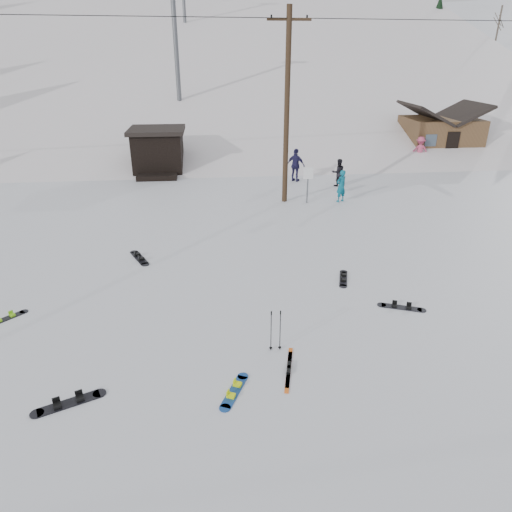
{
  "coord_description": "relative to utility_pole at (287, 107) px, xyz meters",
  "views": [
    {
      "loc": [
        -1.72,
        -8.49,
        7.14
      ],
      "look_at": [
        -0.46,
        4.16,
        1.4
      ],
      "focal_mm": 32.0,
      "sensor_mm": 36.0,
      "label": 1
    }
  ],
  "objects": [
    {
      "name": "skier_navy",
      "position": [
        1.27,
        3.85,
        -3.72
      ],
      "size": [
        1.19,
        1.04,
        1.92
      ],
      "primitive_type": "imported",
      "rotation": [
        0.0,
        0.0,
        2.51
      ],
      "color": "#1E1A43",
      "rests_on": "ground"
    },
    {
      "name": "cabin",
      "position": [
        13.0,
        10.0,
        -3.2
      ],
      "size": [
        5.39,
        4.4,
        3.77
      ],
      "color": "brown",
      "rests_on": "ground"
    },
    {
      "name": "lift_tower_near",
      "position": [
        -6.0,
        16.0,
        3.18
      ],
      "size": [
        2.2,
        0.36,
        8.0
      ],
      "color": "#595B60",
      "rests_on": "ski_slope"
    },
    {
      "name": "ground",
      "position": [
        -2.0,
        -14.0,
        -4.68
      ],
      "size": [
        200.0,
        200.0,
        0.0
      ],
      "primitive_type": "plane",
      "color": "silver",
      "rests_on": "ground"
    },
    {
      "name": "trail_sign",
      "position": [
        1.1,
        -0.42,
        -3.41
      ],
      "size": [
        0.5,
        0.09,
        1.85
      ],
      "color": "#595B60",
      "rests_on": "ground"
    },
    {
      "name": "ski_poles",
      "position": [
        -2.24,
        -12.72,
        -4.09
      ],
      "size": [
        0.32,
        0.08,
        1.16
      ],
      "color": "black",
      "rests_on": "ground"
    },
    {
      "name": "skier_pink",
      "position": [
        10.56,
        7.68,
        -3.78
      ],
      "size": [
        1.22,
        0.76,
        1.81
      ],
      "primitive_type": "imported",
      "rotation": [
        0.0,
        0.0,
        3.06
      ],
      "color": "#BE4368",
      "rests_on": "ground"
    },
    {
      "name": "board_scatter_b",
      "position": [
        -6.54,
        -6.54,
        -4.65
      ],
      "size": [
        0.87,
        1.47,
        0.11
      ],
      "rotation": [
        0.0,
        0.0,
        2.02
      ],
      "color": "black",
      "rests_on": "ground"
    },
    {
      "name": "lift_hut",
      "position": [
        -7.0,
        6.94,
        -3.32
      ],
      "size": [
        3.4,
        4.1,
        2.75
      ],
      "color": "black",
      "rests_on": "ground"
    },
    {
      "name": "skier_dark",
      "position": [
        3.51,
        2.6,
        -3.9
      ],
      "size": [
        0.79,
        0.63,
        1.55
      ],
      "primitive_type": "imported",
      "rotation": [
        0.0,
        0.0,
        3.2
      ],
      "color": "black",
      "rests_on": "ground"
    },
    {
      "name": "ski_slope",
      "position": [
        -2.0,
        41.0,
        -16.68
      ],
      "size": [
        60.0,
        85.24,
        65.97
      ],
      "primitive_type": "cube",
      "rotation": [
        0.31,
        0.0,
        0.0
      ],
      "color": "white",
      "rests_on": "ground"
    },
    {
      "name": "utility_pole",
      "position": [
        0.0,
        0.0,
        0.0
      ],
      "size": [
        2.0,
        0.26,
        9.0
      ],
      "color": "#3A2819",
      "rests_on": "ground"
    },
    {
      "name": "ridge_right",
      "position": [
        36.0,
        36.0,
        -15.68
      ],
      "size": [
        45.66,
        93.98,
        54.59
      ],
      "primitive_type": "cube",
      "rotation": [
        0.21,
        -0.05,
        -0.12
      ],
      "color": "silver",
      "rests_on": "ground"
    },
    {
      "name": "board_scatter_a",
      "position": [
        -7.07,
        -14.27,
        -4.65
      ],
      "size": [
        1.51,
        0.82,
        0.11
      ],
      "rotation": [
        0.0,
        0.0,
        0.41
      ],
      "color": "black",
      "rests_on": "ground"
    },
    {
      "name": "skier_teal",
      "position": [
        2.86,
        -0.35,
        -3.86
      ],
      "size": [
        0.72,
        0.63,
        1.65
      ],
      "primitive_type": "imported",
      "rotation": [
        0.0,
        0.0,
        3.64
      ],
      "color": "#0B5E76",
      "rests_on": "ground"
    },
    {
      "name": "hero_snowboard",
      "position": [
        -3.4,
        -14.24,
        -4.66
      ],
      "size": [
        0.72,
        1.28,
        0.1
      ],
      "rotation": [
        0.0,
        0.0,
        1.14
      ],
      "color": "#164391",
      "rests_on": "ground"
    },
    {
      "name": "treeline_crest",
      "position": [
        -2.0,
        72.0,
        -4.68
      ],
      "size": [
        50.0,
        6.0,
        10.0
      ],
      "primitive_type": null,
      "color": "black",
      "rests_on": "ski_slope"
    },
    {
      "name": "hero_skis",
      "position": [
        -2.02,
        -13.58,
        -4.66
      ],
      "size": [
        0.49,
        1.71,
        0.09
      ],
      "rotation": [
        0.0,
        0.0,
        -0.23
      ],
      "color": "#D25415",
      "rests_on": "ground"
    },
    {
      "name": "board_scatter_d",
      "position": [
        1.87,
        -11.01,
        -4.65
      ],
      "size": [
        1.36,
        0.69,
        0.1
      ],
      "rotation": [
        0.0,
        0.0,
        -0.37
      ],
      "color": "black",
      "rests_on": "ground"
    },
    {
      "name": "board_scatter_c",
      "position": [
        -9.85,
        -10.49,
        -4.66
      ],
      "size": [
        1.0,
        0.97,
        0.09
      ],
      "rotation": [
        0.0,
        0.0,
        0.77
      ],
      "color": "black",
      "rests_on": "ground"
    },
    {
      "name": "board_scatter_f",
      "position": [
        0.63,
        -8.96,
        -4.66
      ],
      "size": [
        0.57,
        1.32,
        0.1
      ],
      "rotation": [
        0.0,
        0.0,
        1.28
      ],
      "color": "black",
      "rests_on": "ground"
    }
  ]
}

